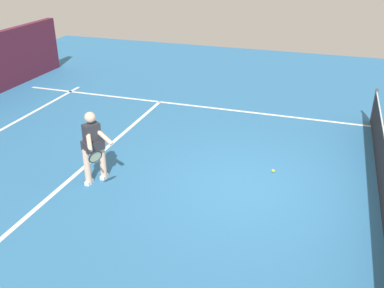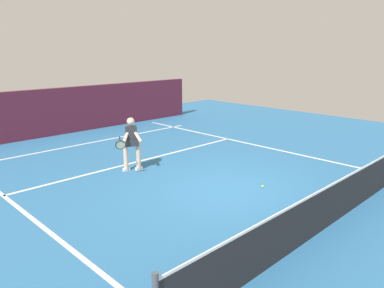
% 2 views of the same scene
% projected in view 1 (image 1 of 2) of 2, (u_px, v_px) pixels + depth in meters
% --- Properties ---
extents(ground_plane, '(24.16, 24.16, 0.00)m').
position_uv_depth(ground_plane, '(246.00, 186.00, 8.91)').
color(ground_plane, teal).
extents(service_line_marking, '(8.29, 0.10, 0.01)m').
position_uv_depth(service_line_marking, '(92.00, 160.00, 9.92)').
color(service_line_marking, white).
rests_on(service_line_marking, ground).
extents(sideline_left_marking, '(0.10, 16.58, 0.01)m').
position_uv_depth(sideline_left_marking, '(275.00, 115.00, 12.46)').
color(sideline_left_marking, white).
rests_on(sideline_left_marking, ground).
extents(tennis_player, '(1.07, 0.79, 1.55)m').
position_uv_depth(tennis_player, '(93.00, 145.00, 8.71)').
color(tennis_player, beige).
rests_on(tennis_player, ground).
extents(tennis_ball_near, '(0.07, 0.07, 0.07)m').
position_uv_depth(tennis_ball_near, '(273.00, 171.00, 9.42)').
color(tennis_ball_near, '#D1E533').
rests_on(tennis_ball_near, ground).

